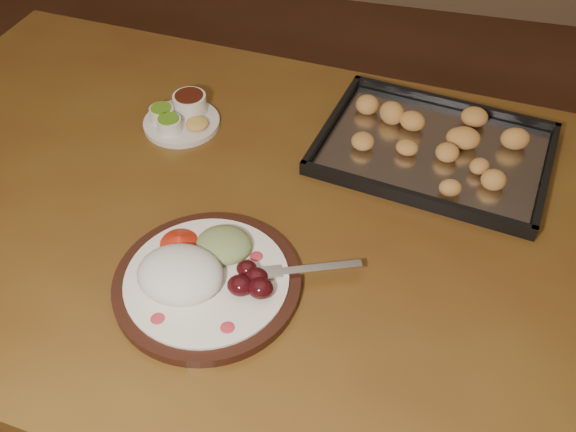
# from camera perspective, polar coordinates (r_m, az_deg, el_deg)

# --- Properties ---
(ground) EXTENTS (4.00, 4.00, 0.00)m
(ground) POSITION_cam_1_polar(r_m,az_deg,el_deg) (1.83, -8.35, -9.97)
(ground) COLOR #562E1D
(ground) RESTS_ON ground
(dining_table) EXTENTS (1.58, 1.04, 0.75)m
(dining_table) POSITION_cam_1_polar(r_m,az_deg,el_deg) (1.12, -2.31, -3.04)
(dining_table) COLOR brown
(dining_table) RESTS_ON ground
(dinner_plate) EXTENTS (0.35, 0.27, 0.06)m
(dinner_plate) POSITION_cam_1_polar(r_m,az_deg,el_deg) (0.94, -7.61, -5.27)
(dinner_plate) COLOR black
(dinner_plate) RESTS_ON dining_table
(condiment_saucer) EXTENTS (0.14, 0.14, 0.05)m
(condiment_saucer) POSITION_cam_1_polar(r_m,az_deg,el_deg) (1.23, -9.46, 8.75)
(condiment_saucer) COLOR silver
(condiment_saucer) RESTS_ON dining_table
(baking_tray) EXTENTS (0.44, 0.36, 0.04)m
(baking_tray) POSITION_cam_1_polar(r_m,az_deg,el_deg) (1.18, 12.81, 5.92)
(baking_tray) COLOR black
(baking_tray) RESTS_ON dining_table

